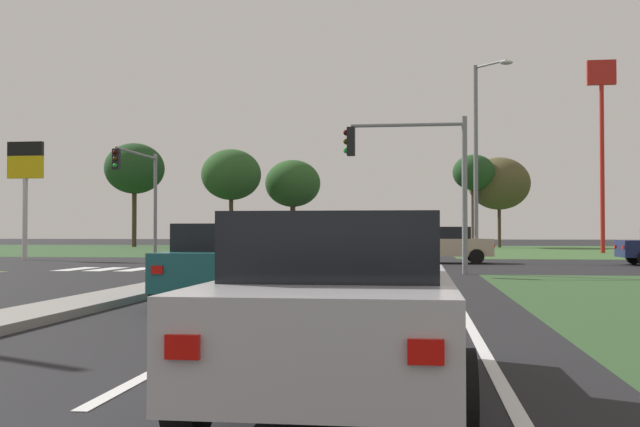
{
  "coord_description": "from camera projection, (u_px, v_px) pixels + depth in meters",
  "views": [
    {
      "loc": [
        6.11,
        -1.94,
        1.4
      ],
      "look_at": [
        1.53,
        33.41,
        2.23
      ],
      "focal_mm": 42.88,
      "sensor_mm": 36.0,
      "label": 1
    }
  ],
  "objects": [
    {
      "name": "fuel_price_totem",
      "position": [
        25.0,
        173.0,
        37.42
      ],
      "size": [
        1.8,
        0.24,
        5.79
      ],
      "color": "silver",
      "rests_on": "ground"
    },
    {
      "name": "traffic_signal_far_left",
      "position": [
        141.0,
        182.0,
        37.97
      ],
      "size": [
        0.32,
        5.58,
        5.47
      ],
      "color": "gray",
      "rests_on": "ground"
    },
    {
      "name": "car_teal_fifth",
      "position": [
        226.0,
        262.0,
        14.93
      ],
      "size": [
        2.01,
        4.18,
        1.54
      ],
      "color": "#19565B",
      "rests_on": "ground"
    },
    {
      "name": "fastfood_pole_sign",
      "position": [
        602.0,
        113.0,
        49.11
      ],
      "size": [
        1.8,
        0.4,
        12.42
      ],
      "color": "red",
      "rests_on": "ground"
    },
    {
      "name": "lane_dash_fourth",
      "position": [
        338.0,
        274.0,
        24.72
      ],
      "size": [
        0.14,
        2.0,
        0.01
      ],
      "primitive_type": "cube",
      "color": "silver",
      "rests_on": "ground"
    },
    {
      "name": "ground_plane",
      "position": [
        274.0,
        264.0,
        32.42
      ],
      "size": [
        200.0,
        200.0,
        0.0
      ],
      "primitive_type": "plane",
      "color": "black"
    },
    {
      "name": "crosswalk_bar_near",
      "position": [
        77.0,
        269.0,
        28.09
      ],
      "size": [
        0.7,
        2.8,
        0.01
      ],
      "primitive_type": "cube",
      "color": "silver",
      "rests_on": "ground"
    },
    {
      "name": "edge_line_right",
      "position": [
        461.0,
        309.0,
        13.7
      ],
      "size": [
        0.14,
        24.0,
        0.01
      ],
      "primitive_type": "cube",
      "color": "silver",
      "rests_on": "ground"
    },
    {
      "name": "treeline_third",
      "position": [
        293.0,
        184.0,
        70.22
      ],
      "size": [
        5.08,
        5.08,
        7.96
      ],
      "color": "#423323",
      "rests_on": "ground"
    },
    {
      "name": "pedestrian_at_median",
      "position": [
        307.0,
        236.0,
        41.44
      ],
      "size": [
        0.34,
        0.34,
        1.68
      ],
      "rotation": [
        0.0,
        0.0,
        0.46
      ],
      "color": "#232833",
      "rests_on": "median_island_far"
    },
    {
      "name": "lane_dash_second",
      "position": [
        263.0,
        314.0,
        12.83
      ],
      "size": [
        0.14,
        2.0,
        0.01
      ],
      "primitive_type": "cube",
      "color": "silver",
      "rests_on": "ground"
    },
    {
      "name": "treeline_near",
      "position": [
        135.0,
        169.0,
        68.22
      ],
      "size": [
        5.32,
        5.32,
        9.27
      ],
      "color": "#423323",
      "rests_on": "ground"
    },
    {
      "name": "crosswalk_bar_second",
      "position": [
        106.0,
        269.0,
        27.94
      ],
      "size": [
        0.7,
        2.8,
        0.01
      ],
      "primitive_type": "cube",
      "color": "silver",
      "rests_on": "ground"
    },
    {
      "name": "lane_dash_third",
      "position": [
        312.0,
        288.0,
        18.78
      ],
      "size": [
        0.14,
        2.0,
        0.01
      ],
      "primitive_type": "cube",
      "color": "silver",
      "rests_on": "ground"
    },
    {
      "name": "crosswalk_bar_third",
      "position": [
        137.0,
        269.0,
        27.79
      ],
      "size": [
        0.7,
        2.8,
        0.01
      ],
      "primitive_type": "cube",
      "color": "silver",
      "rests_on": "ground"
    },
    {
      "name": "grass_verge_far_left",
      "position": [
        14.0,
        249.0,
        59.99
      ],
      "size": [
        35.0,
        35.0,
        0.01
      ],
      "primitive_type": "cube",
      "color": "#2D4C28",
      "rests_on": "ground"
    },
    {
      "name": "car_silver_fourth",
      "position": [
        342.0,
        303.0,
        6.44
      ],
      "size": [
        2.02,
        4.52,
        1.54
      ],
      "color": "#B7B7BC",
      "rests_on": "ground"
    },
    {
      "name": "crosswalk_bar_fifth",
      "position": [
        198.0,
        270.0,
        27.5
      ],
      "size": [
        0.7,
        2.8,
        0.01
      ],
      "primitive_type": "cube",
      "color": "silver",
      "rests_on": "ground"
    },
    {
      "name": "crosswalk_bar_fourth",
      "position": [
        167.0,
        270.0,
        27.65
      ],
      "size": [
        0.7,
        2.8,
        0.01
      ],
      "primitive_type": "cube",
      "color": "silver",
      "rests_on": "ground"
    },
    {
      "name": "traffic_signal_near_right",
      "position": [
        418.0,
        166.0,
        25.18
      ],
      "size": [
        4.08,
        0.32,
        5.17
      ],
      "color": "gray",
      "rests_on": "ground"
    },
    {
      "name": "treeline_fourth",
      "position": [
        474.0,
        174.0,
        64.48
      ],
      "size": [
        3.55,
        3.55,
        7.88
      ],
      "color": "#423323",
      "rests_on": "ground"
    },
    {
      "name": "lane_dash_near",
      "position": [
        128.0,
        386.0,
        6.88
      ],
      "size": [
        0.14,
        2.0,
        0.01
      ],
      "primitive_type": "cube",
      "color": "silver",
      "rests_on": "ground"
    },
    {
      "name": "lane_dash_fifth",
      "position": [
        354.0,
        266.0,
        30.67
      ],
      "size": [
        0.14,
        2.0,
        0.01
      ],
      "primitive_type": "cube",
      "color": "silver",
      "rests_on": "ground"
    },
    {
      "name": "car_blue_second",
      "position": [
        278.0,
        254.0,
        20.71
      ],
      "size": [
        2.09,
        4.34,
        1.53
      ],
      "color": "navy",
      "rests_on": "ground"
    },
    {
      "name": "median_island_near",
      "position": [
        73.0,
        306.0,
        13.59
      ],
      "size": [
        1.2,
        22.0,
        0.14
      ],
      "primitive_type": "cube",
      "color": "gray",
      "rests_on": "ground"
    },
    {
      "name": "car_beige_near",
      "position": [
        445.0,
        245.0,
        33.46
      ],
      "size": [
        4.17,
        2.03,
        1.59
      ],
      "rotation": [
        0.0,
        0.0,
        1.57
      ],
      "color": "#BCAD8E",
      "rests_on": "ground"
    },
    {
      "name": "treeline_fifth",
      "position": [
        499.0,
        184.0,
        66.06
      ],
      "size": [
        5.33,
        5.33,
        7.79
      ],
      "color": "#423323",
      "rests_on": "ground"
    },
    {
      "name": "median_island_far",
      "position": [
        337.0,
        249.0,
        57.21
      ],
      "size": [
        1.2,
        36.0,
        0.14
      ],
      "primitive_type": "cube",
      "color": "#ADA89E",
      "rests_on": "ground"
    },
    {
      "name": "street_lamp_second",
      "position": [
        479.0,
        152.0,
        34.12
      ],
      "size": [
        1.59,
        1.6,
        8.87
      ],
      "color": "gray",
      "rests_on": "ground"
    },
    {
      "name": "treeline_second",
      "position": [
        231.0,
        175.0,
        67.13
      ],
      "size": [
        5.26,
        5.26,
        8.62
      ],
      "color": "#423323",
      "rests_on": "ground"
    },
    {
      "name": "stop_bar_near",
      "position": [
        348.0,
        274.0,
        24.99
      ],
      "size": [
        6.4,
        0.5,
        0.01
      ],
      "primitive_type": "cube",
      "color": "silver",
      "rests_on": "ground"
    },
    {
      "name": "car_black_seventh",
      "position": [
        275.0,
        242.0,
        45.79
      ],
      "size": [
        1.95,
        4.2,
        1.53
      ],
      "rotation": [
        0.0,
        0.0,
        3.14
      ],
      "color": "black",
      "rests_on": "ground"
    }
  ]
}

